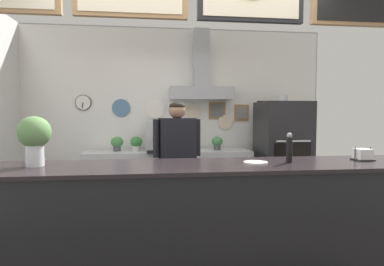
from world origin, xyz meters
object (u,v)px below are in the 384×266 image
object	(u,v)px
espresso_machine	(161,136)
pizza_oven	(282,156)
pepper_grinder	(289,148)
basil_vase	(34,137)
potted_basil	(217,142)
shop_worker	(177,163)
condiment_plate	(256,162)
potted_oregano	(136,143)
napkin_holder	(363,155)
potted_sage	(117,143)

from	to	relation	value
espresso_machine	pizza_oven	bearing A→B (deg)	-6.87
pepper_grinder	basil_vase	xyz separation A→B (m)	(-2.03, 0.05, 0.10)
pepper_grinder	basil_vase	bearing A→B (deg)	178.54
pizza_oven	potted_basil	size ratio (longest dim) A/B	8.25
pizza_oven	espresso_machine	xyz separation A→B (m)	(-1.80, 0.22, 0.30)
shop_worker	potted_basil	size ratio (longest dim) A/B	7.58
potted_basil	condiment_plate	size ratio (longest dim) A/B	1.06
pepper_grinder	condiment_plate	distance (m)	0.31
potted_basil	potted_oregano	size ratio (longest dim) A/B	0.97
espresso_machine	potted_oregano	bearing A→B (deg)	177.01
potted_oregano	condiment_plate	world-z (taller)	potted_oregano
potted_basil	napkin_holder	xyz separation A→B (m)	(0.87, -2.12, 0.07)
basil_vase	napkin_holder	bearing A→B (deg)	0.10
espresso_machine	basil_vase	bearing A→B (deg)	-115.39
espresso_machine	pepper_grinder	bearing A→B (deg)	-64.75
pizza_oven	potted_sage	size ratio (longest dim) A/B	7.94
espresso_machine	pepper_grinder	xyz separation A→B (m)	(1.02, -2.17, 0.04)
shop_worker	condiment_plate	world-z (taller)	shop_worker
pizza_oven	potted_sage	distance (m)	2.47
potted_basil	potted_oregano	xyz separation A→B (m)	(-1.22, 0.01, 0.00)
shop_worker	napkin_holder	size ratio (longest dim) A/B	10.36
potted_oregano	condiment_plate	bearing A→B (deg)	-63.32
pizza_oven	espresso_machine	distance (m)	1.84
potted_oregano	pepper_grinder	size ratio (longest dim) A/B	0.87
pizza_oven	napkin_holder	bearing A→B (deg)	-92.27
shop_worker	potted_basil	distance (m)	1.18
potted_basil	pepper_grinder	bearing A→B (deg)	-85.62
condiment_plate	napkin_holder	bearing A→B (deg)	3.43
potted_sage	pizza_oven	bearing A→B (deg)	-6.06
shop_worker	pepper_grinder	bearing A→B (deg)	114.49
pizza_oven	potted_oregano	bearing A→B (deg)	173.78
shop_worker	potted_sage	world-z (taller)	shop_worker
potted_oregano	condiment_plate	size ratio (longest dim) A/B	1.10
pepper_grinder	napkin_holder	xyz separation A→B (m)	(0.70, 0.06, -0.08)
potted_oregano	pepper_grinder	world-z (taller)	pepper_grinder
espresso_machine	condiment_plate	distance (m)	2.29
potted_sage	basil_vase	world-z (taller)	basil_vase
pepper_grinder	napkin_holder	size ratio (longest dim) A/B	1.63
shop_worker	potted_basil	xyz separation A→B (m)	(0.68, 0.95, 0.16)
shop_worker	basil_vase	bearing A→B (deg)	34.60
pizza_oven	shop_worker	size ratio (longest dim) A/B	1.09
espresso_machine	potted_basil	bearing A→B (deg)	0.77
espresso_machine	potted_oregano	size ratio (longest dim) A/B	2.47
potted_sage	potted_oregano	world-z (taller)	same
potted_basil	napkin_holder	distance (m)	2.29
pepper_grinder	shop_worker	bearing A→B (deg)	124.67
potted_sage	condiment_plate	bearing A→B (deg)	-58.00
pizza_oven	shop_worker	xyz separation A→B (m)	(-1.62, -0.73, 0.04)
potted_sage	espresso_machine	bearing A→B (deg)	-3.79
basil_vase	condiment_plate	world-z (taller)	basil_vase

